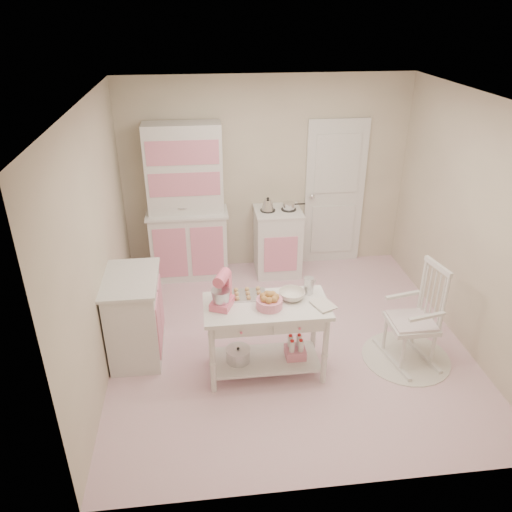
{
  "coord_description": "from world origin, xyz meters",
  "views": [
    {
      "loc": [
        -0.89,
        -4.46,
        3.38
      ],
      "look_at": [
        -0.36,
        0.02,
        1.07
      ],
      "focal_mm": 35.0,
      "sensor_mm": 36.0,
      "label": 1
    }
  ],
  "objects_px": {
    "rocking_chair": "(413,315)",
    "bread_basket": "(269,303)",
    "hutch": "(186,204)",
    "stand_mixer": "(222,291)",
    "stove": "(278,241)",
    "work_table": "(266,339)",
    "base_cabinet": "(135,316)"
  },
  "relations": [
    {
      "from": "hutch",
      "to": "bread_basket",
      "type": "distance_m",
      "value": 2.33
    },
    {
      "from": "hutch",
      "to": "base_cabinet",
      "type": "xyz_separation_m",
      "value": [
        -0.56,
        -1.67,
        -0.58
      ]
    },
    {
      "from": "stove",
      "to": "rocking_chair",
      "type": "relative_size",
      "value": 0.84
    },
    {
      "from": "rocking_chair",
      "to": "stand_mixer",
      "type": "bearing_deg",
      "value": 168.65
    },
    {
      "from": "base_cabinet",
      "to": "stand_mixer",
      "type": "bearing_deg",
      "value": -26.45
    },
    {
      "from": "rocking_chair",
      "to": "bread_basket",
      "type": "bearing_deg",
      "value": 171.38
    },
    {
      "from": "rocking_chair",
      "to": "bread_basket",
      "type": "xyz_separation_m",
      "value": [
        -1.49,
        -0.07,
        0.3
      ]
    },
    {
      "from": "hutch",
      "to": "rocking_chair",
      "type": "relative_size",
      "value": 1.89
    },
    {
      "from": "base_cabinet",
      "to": "rocking_chair",
      "type": "distance_m",
      "value": 2.85
    },
    {
      "from": "hutch",
      "to": "stand_mixer",
      "type": "relative_size",
      "value": 6.12
    },
    {
      "from": "stand_mixer",
      "to": "bread_basket",
      "type": "height_order",
      "value": "stand_mixer"
    },
    {
      "from": "base_cabinet",
      "to": "rocking_chair",
      "type": "relative_size",
      "value": 0.84
    },
    {
      "from": "base_cabinet",
      "to": "bread_basket",
      "type": "distance_m",
      "value": 1.48
    },
    {
      "from": "hutch",
      "to": "rocking_chair",
      "type": "xyz_separation_m",
      "value": [
        2.26,
        -2.11,
        -0.49
      ]
    },
    {
      "from": "work_table",
      "to": "stove",
      "type": "bearing_deg",
      "value": 77.99
    },
    {
      "from": "rocking_chair",
      "to": "base_cabinet",
      "type": "bearing_deg",
      "value": 159.66
    },
    {
      "from": "work_table",
      "to": "stand_mixer",
      "type": "xyz_separation_m",
      "value": [
        -0.42,
        0.02,
        0.57
      ]
    },
    {
      "from": "rocking_chair",
      "to": "bread_basket",
      "type": "relative_size",
      "value": 4.4
    },
    {
      "from": "stove",
      "to": "hutch",
      "type": "bearing_deg",
      "value": 177.61
    },
    {
      "from": "bread_basket",
      "to": "base_cabinet",
      "type": "bearing_deg",
      "value": 158.9
    },
    {
      "from": "hutch",
      "to": "stove",
      "type": "bearing_deg",
      "value": -2.39
    },
    {
      "from": "rocking_chair",
      "to": "work_table",
      "type": "bearing_deg",
      "value": 169.44
    },
    {
      "from": "stand_mixer",
      "to": "bread_basket",
      "type": "bearing_deg",
      "value": 13.63
    },
    {
      "from": "rocking_chair",
      "to": "stand_mixer",
      "type": "relative_size",
      "value": 3.24
    },
    {
      "from": "rocking_chair",
      "to": "bread_basket",
      "type": "distance_m",
      "value": 1.52
    },
    {
      "from": "stove",
      "to": "stand_mixer",
      "type": "xyz_separation_m",
      "value": [
        -0.86,
        -2.07,
        0.51
      ]
    },
    {
      "from": "hutch",
      "to": "work_table",
      "type": "relative_size",
      "value": 1.73
    },
    {
      "from": "stove",
      "to": "rocking_chair",
      "type": "height_order",
      "value": "rocking_chair"
    },
    {
      "from": "hutch",
      "to": "work_table",
      "type": "xyz_separation_m",
      "value": [
        0.76,
        -2.14,
        -0.64
      ]
    },
    {
      "from": "rocking_chair",
      "to": "work_table",
      "type": "distance_m",
      "value": 1.51
    },
    {
      "from": "hutch",
      "to": "rocking_chair",
      "type": "bearing_deg",
      "value": -43.05
    },
    {
      "from": "stove",
      "to": "bread_basket",
      "type": "distance_m",
      "value": 2.21
    }
  ]
}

